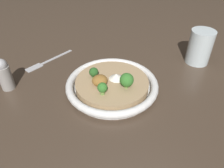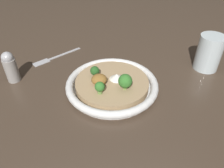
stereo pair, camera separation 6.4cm
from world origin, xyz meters
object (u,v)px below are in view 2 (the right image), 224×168
broccoli_back_right (100,87)px  pepper_shaker (10,67)px  risotto_bowl (112,85)px  drinking_glass (209,53)px  broccoli_right (95,71)px  broccoli_back (125,81)px  fork_utensil (53,58)px

broccoli_back_right → pepper_shaker: 0.29m
risotto_bowl → pepper_shaker: (0.30, -0.09, 0.03)m
drinking_glass → broccoli_back_right: bearing=16.9°
broccoli_right → risotto_bowl: bearing=145.4°
risotto_bowl → drinking_glass: 0.34m
broccoli_back → fork_utensil: 0.33m
risotto_bowl → broccoli_back: size_ratio=5.83×
broccoli_back → fork_utensil: size_ratio=0.27×
broccoli_right → drinking_glass: drinking_glass is taller
broccoli_right → broccoli_back: broccoli_back is taller
broccoli_right → pepper_shaker: (0.25, -0.06, 0.00)m
risotto_bowl → broccoli_right: (0.05, -0.03, 0.03)m
broccoli_right → drinking_glass: bearing=-175.1°
broccoli_back_right → pepper_shaker: size_ratio=0.36×
drinking_glass → fork_utensil: drinking_glass is taller
broccoli_back → drinking_glass: size_ratio=0.40×
broccoli_back_right → pepper_shaker: pepper_shaker is taller
broccoli_back_right → fork_utensil: (0.14, -0.26, -0.05)m
drinking_glass → broccoli_right: bearing=4.9°
broccoli_back_right → broccoli_right: bearing=-86.1°
broccoli_back_right → pepper_shaker: (0.26, -0.14, -0.00)m
fork_utensil → broccoli_back_right: bearing=87.7°
risotto_bowl → fork_utensil: size_ratio=1.58×
fork_utensil → pepper_shaker: (0.11, 0.11, 0.05)m
broccoli_right → pepper_shaker: bearing=-13.9°
broccoli_right → drinking_glass: (-0.38, -0.03, 0.01)m
broccoli_right → broccoli_back: size_ratio=0.71×
broccoli_right → broccoli_back_right: bearing=93.9°
drinking_glass → fork_utensil: bearing=-15.6°
risotto_bowl → broccoli_right: bearing=-34.6°
broccoli_back → drinking_glass: bearing=-160.6°
broccoli_back_right → broccoli_back: bearing=-174.2°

